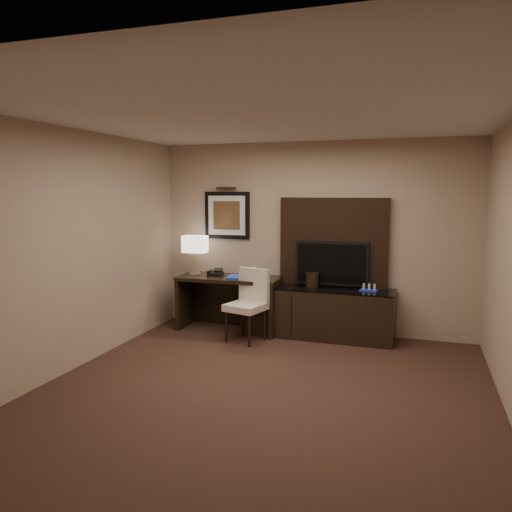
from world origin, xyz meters
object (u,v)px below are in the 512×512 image
at_px(tv, 332,263).
at_px(water_bottle, 255,272).
at_px(desk, 230,303).
at_px(desk_chair, 246,306).
at_px(credenza, 320,312).
at_px(desk_phone, 216,272).
at_px(table_lamp, 195,255).
at_px(ice_bucket, 312,280).
at_px(minibar_tray, 369,288).

height_order(tv, water_bottle, tv).
relative_size(desk, desk_chair, 1.52).
bearing_deg(credenza, desk_phone, -177.93).
distance_m(desk, tv, 1.59).
xyz_separation_m(tv, desk_phone, (-1.67, -0.18, -0.18)).
height_order(table_lamp, ice_bucket, table_lamp).
distance_m(desk_chair, table_lamp, 1.26).
relative_size(table_lamp, minibar_tray, 2.43).
xyz_separation_m(desk, tv, (1.44, 0.19, 0.63)).
distance_m(table_lamp, desk_phone, 0.42).
distance_m(tv, minibar_tray, 0.62).
xyz_separation_m(desk_chair, table_lamp, (-0.98, 0.54, 0.58)).
bearing_deg(table_lamp, credenza, -0.72).
bearing_deg(ice_bucket, minibar_tray, -3.88).
distance_m(water_bottle, minibar_tray, 1.60).
height_order(credenza, water_bottle, water_bottle).
bearing_deg(minibar_tray, table_lamp, 179.11).
xyz_separation_m(table_lamp, minibar_tray, (2.55, -0.04, -0.33)).
relative_size(desk, water_bottle, 8.32).
distance_m(desk_phone, ice_bucket, 1.42).
bearing_deg(water_bottle, table_lamp, 176.24).
distance_m(desk, desk_chair, 0.62).
bearing_deg(credenza, desk, -177.08).
xyz_separation_m(credenza, water_bottle, (-0.94, -0.04, 0.53)).
height_order(table_lamp, water_bottle, table_lamp).
distance_m(credenza, desk_chair, 1.05).
distance_m(tv, desk_phone, 1.68).
bearing_deg(table_lamp, desk_phone, -9.62).
xyz_separation_m(desk, credenza, (1.31, 0.05, -0.05)).
height_order(credenza, table_lamp, table_lamp).
height_order(tv, minibar_tray, tv).
bearing_deg(desk, desk_phone, 174.86).
distance_m(table_lamp, water_bottle, 0.97).
height_order(desk, desk_chair, desk_chair).
bearing_deg(desk, desk_chair, -49.92).
bearing_deg(minibar_tray, water_bottle, -179.17).
height_order(desk_phone, minibar_tray, desk_phone).
bearing_deg(minibar_tray, ice_bucket, 176.12).
bearing_deg(water_bottle, desk_phone, 179.70).
bearing_deg(desk_chair, table_lamp, 166.73).
relative_size(tv, water_bottle, 5.68).
bearing_deg(tv, desk_phone, -173.98).
height_order(desk_chair, desk_phone, desk_chair).
xyz_separation_m(tv, ice_bucket, (-0.25, -0.10, -0.23)).
xyz_separation_m(credenza, desk_chair, (-0.91, -0.51, 0.14)).
bearing_deg(water_bottle, tv, 9.52).
bearing_deg(desk_chair, credenza, 44.79).
bearing_deg(credenza, table_lamp, -179.98).
bearing_deg(tv, water_bottle, -170.48).
bearing_deg(ice_bucket, water_bottle, -174.71).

